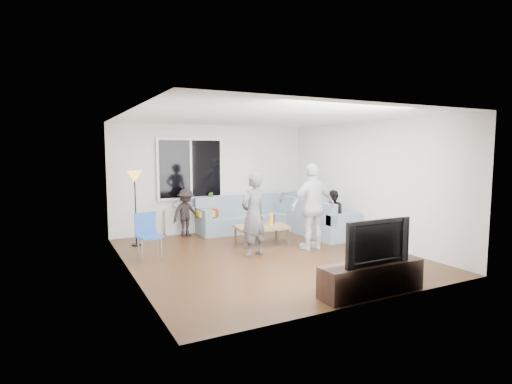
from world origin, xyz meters
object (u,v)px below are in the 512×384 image
spectator_back (186,213)px  tv_console (371,278)px  coffee_table (262,235)px  side_chair (150,237)px  sofa_back_section (244,214)px  player_right (313,207)px  floor_lamp (136,209)px  television (373,241)px  sofa_right_section (319,217)px  player_left (253,215)px  spectator_right (333,215)px

spectator_back → tv_console: bearing=-93.9°
coffee_table → side_chair: size_ratio=1.28×
sofa_back_section → player_right: (0.46, -2.29, 0.44)m
floor_lamp → television: bearing=-61.7°
sofa_back_section → sofa_right_section: (1.41, -1.20, 0.00)m
spectator_back → tv_console: (1.17, -4.80, -0.33)m
side_chair → player_left: bearing=-28.1°
floor_lamp → player_left: size_ratio=0.98×
spectator_right → sofa_back_section: bearing=-140.8°
player_left → spectator_right: size_ratio=1.44×
spectator_right → side_chair: bearing=-91.2°
sofa_back_section → side_chair: side_chair is taller
side_chair → player_right: (3.12, -0.64, 0.44)m
player_left → tv_console: player_left is taller
side_chair → floor_lamp: size_ratio=0.55×
sofa_right_section → spectator_right: spectator_right is taller
floor_lamp → player_right: 3.67m
sofa_right_section → floor_lamp: size_ratio=1.28×
sofa_right_section → spectator_right: 0.54m
sofa_back_section → spectator_back: size_ratio=2.08×
player_right → spectator_right: size_ratio=1.57×
tv_console → television: bearing=0.0°
side_chair → player_left: size_ratio=0.54×
side_chair → player_left: 1.94m
spectator_back → tv_console: spectator_back is taller
sofa_back_section → spectator_right: spectator_right is taller
spectator_right → player_right: bearing=-59.1°
floor_lamp → sofa_back_section: bearing=7.8°
player_left → television: player_left is taller
player_right → television: 2.59m
side_chair → television: size_ratio=0.79×
sofa_back_section → side_chair: 3.13m
side_chair → tv_console: 3.93m
player_right → television: size_ratio=1.59×
spectator_back → television: spectator_back is taller
sofa_right_section → coffee_table: sofa_right_section is taller
player_left → spectator_back: (-0.61, 2.25, -0.24)m
side_chair → spectator_right: bearing=-11.6°
player_left → tv_console: size_ratio=0.99×
floor_lamp → player_left: player_left is taller
spectator_right → coffee_table: bearing=-99.4°
sofa_right_section → floor_lamp: (-4.07, 0.83, 0.36)m
sofa_back_section → television: (-0.29, -4.77, 0.33)m
sofa_back_section → player_left: (-0.84, -2.22, 0.37)m
tv_console → television: size_ratio=1.47×
floor_lamp → player_left: (1.82, -1.86, 0.01)m
player_right → spectator_right: (0.95, 0.58, -0.32)m
player_left → tv_console: (0.56, -2.55, -0.57)m
floor_lamp → spectator_back: bearing=18.1°
sofa_back_section → player_left: 2.40m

